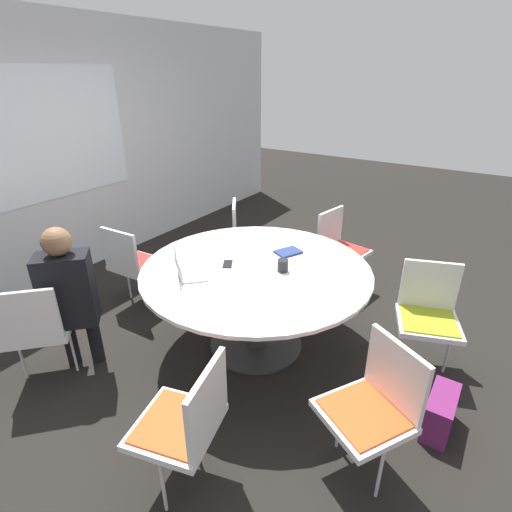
# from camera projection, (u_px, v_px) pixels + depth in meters

# --- Properties ---
(ground_plane) EXTENTS (16.00, 16.00, 0.00)m
(ground_plane) POSITION_uv_depth(u_px,v_px,m) (256.00, 344.00, 3.44)
(ground_plane) COLOR black
(wall_back) EXTENTS (8.00, 0.07, 2.70)m
(wall_back) POSITION_uv_depth(u_px,v_px,m) (51.00, 154.00, 4.13)
(wall_back) COLOR silver
(wall_back) RESTS_ON ground_plane
(conference_table) EXTENTS (1.80, 1.80, 0.74)m
(conference_table) POSITION_uv_depth(u_px,v_px,m) (256.00, 283.00, 3.19)
(conference_table) COLOR #333333
(conference_table) RESTS_ON ground_plane
(chair_0) EXTENTS (0.61, 0.61, 0.85)m
(chair_0) POSITION_uv_depth(u_px,v_px,m) (36.00, 325.00, 2.83)
(chair_0) COLOR silver
(chair_0) RESTS_ON ground_plane
(chair_1) EXTENTS (0.53, 0.52, 0.85)m
(chair_1) POSITION_uv_depth(u_px,v_px,m) (187.00, 419.00, 2.07)
(chair_1) COLOR silver
(chair_1) RESTS_ON ground_plane
(chair_2) EXTENTS (0.59, 0.59, 0.85)m
(chair_2) POSITION_uv_depth(u_px,v_px,m) (374.00, 402.00, 2.18)
(chair_2) COLOR silver
(chair_2) RESTS_ON ground_plane
(chair_3) EXTENTS (0.54, 0.56, 0.85)m
(chair_3) POSITION_uv_depth(u_px,v_px,m) (429.00, 310.00, 3.01)
(chair_3) COLOR silver
(chair_3) RESTS_ON ground_plane
(chair_4) EXTENTS (0.51, 0.49, 0.85)m
(chair_4) POSITION_uv_depth(u_px,v_px,m) (339.00, 244.00, 4.14)
(chair_4) COLOR silver
(chair_4) RESTS_ON ground_plane
(chair_5) EXTENTS (0.60, 0.60, 0.85)m
(chair_5) POSITION_uv_depth(u_px,v_px,m) (246.00, 233.00, 4.43)
(chair_5) COLOR silver
(chair_5) RESTS_ON ground_plane
(chair_6) EXTENTS (0.44, 0.46, 0.85)m
(chair_6) POSITION_uv_depth(u_px,v_px,m) (132.00, 261.00, 3.79)
(chair_6) COLOR silver
(chair_6) RESTS_ON ground_plane
(person_0) EXTENTS (0.41, 0.41, 1.20)m
(person_0) POSITION_uv_depth(u_px,v_px,m) (69.00, 292.00, 2.87)
(person_0) COLOR black
(person_0) RESTS_ON ground_plane
(laptop) EXTENTS (0.37, 0.37, 0.21)m
(laptop) POSITION_uv_depth(u_px,v_px,m) (186.00, 268.00, 2.99)
(laptop) COLOR silver
(laptop) RESTS_ON conference_table
(spiral_notebook) EXTENTS (0.25, 0.22, 0.02)m
(spiral_notebook) POSITION_uv_depth(u_px,v_px,m) (288.00, 252.00, 3.37)
(spiral_notebook) COLOR navy
(spiral_notebook) RESTS_ON conference_table
(coffee_cup) EXTENTS (0.08, 0.08, 0.10)m
(coffee_cup) POSITION_uv_depth(u_px,v_px,m) (283.00, 266.00, 3.05)
(coffee_cup) COLOR black
(coffee_cup) RESTS_ON conference_table
(cell_phone) EXTENTS (0.16, 0.13, 0.01)m
(cell_phone) POSITION_uv_depth(u_px,v_px,m) (228.00, 264.00, 3.17)
(cell_phone) COLOR black
(cell_phone) RESTS_ON conference_table
(handbag) EXTENTS (0.36, 0.16, 0.28)m
(handbag) POSITION_uv_depth(u_px,v_px,m) (440.00, 412.00, 2.58)
(handbag) COLOR #661E56
(handbag) RESTS_ON ground_plane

